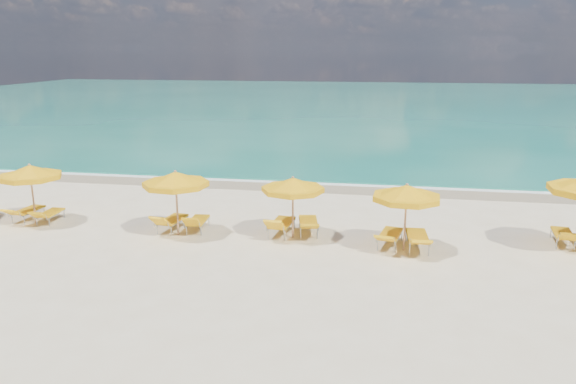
# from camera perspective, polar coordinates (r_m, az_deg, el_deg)

# --- Properties ---
(ground_plane) EXTENTS (120.00, 120.00, 0.00)m
(ground_plane) POSITION_cam_1_polar(r_m,az_deg,el_deg) (18.73, -0.79, -4.69)
(ground_plane) COLOR beige
(ocean) EXTENTS (120.00, 80.00, 0.30)m
(ocean) POSITION_cam_1_polar(r_m,az_deg,el_deg) (65.76, 7.08, 8.95)
(ocean) COLOR #136E5A
(ocean) RESTS_ON ground
(wet_sand_band) EXTENTS (120.00, 2.60, 0.01)m
(wet_sand_band) POSITION_cam_1_polar(r_m,az_deg,el_deg) (25.75, 2.26, 0.63)
(wet_sand_band) COLOR tan
(wet_sand_band) RESTS_ON ground
(foam_line) EXTENTS (120.00, 1.20, 0.03)m
(foam_line) POSITION_cam_1_polar(r_m,az_deg,el_deg) (26.52, 2.49, 1.03)
(foam_line) COLOR white
(foam_line) RESTS_ON ground
(whitecap_near) EXTENTS (14.00, 0.36, 0.05)m
(whitecap_near) POSITION_cam_1_polar(r_m,az_deg,el_deg) (36.15, -5.16, 4.59)
(whitecap_near) COLOR white
(whitecap_near) RESTS_ON ground
(whitecap_far) EXTENTS (18.00, 0.30, 0.05)m
(whitecap_far) POSITION_cam_1_polar(r_m,az_deg,el_deg) (42.10, 16.28, 5.46)
(whitecap_far) COLOR white
(whitecap_far) RESTS_ON ground
(umbrella_1) EXTENTS (2.36, 2.36, 2.20)m
(umbrella_1) POSITION_cam_1_polar(r_m,az_deg,el_deg) (21.78, -24.73, 1.81)
(umbrella_1) COLOR tan
(umbrella_1) RESTS_ON ground
(umbrella_2) EXTENTS (2.73, 2.73, 2.24)m
(umbrella_2) POSITION_cam_1_polar(r_m,az_deg,el_deg) (18.90, -11.35, 1.22)
(umbrella_2) COLOR tan
(umbrella_2) RESTS_ON ground
(umbrella_3) EXTENTS (2.23, 2.23, 2.10)m
(umbrella_3) POSITION_cam_1_polar(r_m,az_deg,el_deg) (18.26, 0.50, 0.68)
(umbrella_3) COLOR tan
(umbrella_3) RESTS_ON ground
(umbrella_4) EXTENTS (2.69, 2.69, 2.16)m
(umbrella_4) POSITION_cam_1_polar(r_m,az_deg,el_deg) (17.44, 11.96, -0.13)
(umbrella_4) COLOR tan
(umbrella_4) RESTS_ON ground
(lounger_1_left) EXTENTS (0.69, 1.76, 0.69)m
(lounger_1_left) POSITION_cam_1_polar(r_m,az_deg,el_deg) (22.73, -24.93, -2.07)
(lounger_1_left) COLOR #A5A8AD
(lounger_1_left) RESTS_ON ground
(lounger_1_right) EXTENTS (0.61, 1.64, 0.67)m
(lounger_1_right) POSITION_cam_1_polar(r_m,az_deg,el_deg) (22.10, -23.02, -2.34)
(lounger_1_right) COLOR #A5A8AD
(lounger_1_right) RESTS_ON ground
(lounger_2_left) EXTENTS (0.80, 1.82, 0.80)m
(lounger_2_left) POSITION_cam_1_polar(r_m,az_deg,el_deg) (19.84, -11.71, -3.22)
(lounger_2_left) COLOR #A5A8AD
(lounger_2_left) RESTS_ON ground
(lounger_2_right) EXTENTS (0.67, 1.69, 0.77)m
(lounger_2_right) POSITION_cam_1_polar(r_m,az_deg,el_deg) (19.64, -9.17, -3.32)
(lounger_2_right) COLOR #A5A8AD
(lounger_2_right) RESTS_ON ground
(lounger_3_left) EXTENTS (0.78, 1.93, 0.85)m
(lounger_3_left) POSITION_cam_1_polar(r_m,az_deg,el_deg) (18.98, -0.69, -3.67)
(lounger_3_left) COLOR #A5A8AD
(lounger_3_left) RESTS_ON ground
(lounger_3_right) EXTENTS (0.95, 2.01, 0.71)m
(lounger_3_right) POSITION_cam_1_polar(r_m,az_deg,el_deg) (19.12, 2.08, -3.57)
(lounger_3_right) COLOR #A5A8AD
(lounger_3_right) RESTS_ON ground
(lounger_4_left) EXTENTS (0.95, 1.96, 0.71)m
(lounger_4_left) POSITION_cam_1_polar(r_m,az_deg,el_deg) (18.20, 10.30, -4.76)
(lounger_4_left) COLOR #A5A8AD
(lounger_4_left) RESTS_ON ground
(lounger_4_right) EXTENTS (0.75, 2.03, 0.73)m
(lounger_4_right) POSITION_cam_1_polar(r_m,az_deg,el_deg) (18.10, 13.00, -4.97)
(lounger_4_right) COLOR #A5A8AD
(lounger_4_right) RESTS_ON ground
(lounger_5_left) EXTENTS (0.75, 1.80, 0.74)m
(lounger_5_left) POSITION_cam_1_polar(r_m,az_deg,el_deg) (20.07, 26.14, -4.25)
(lounger_5_left) COLOR #A5A8AD
(lounger_5_left) RESTS_ON ground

